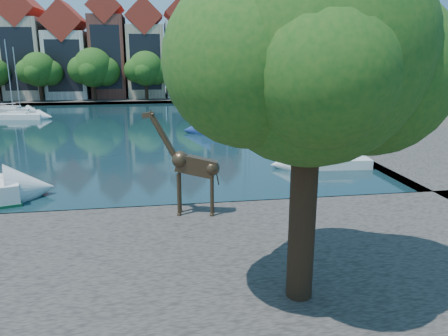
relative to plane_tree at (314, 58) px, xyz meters
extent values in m
plane|color=#38332B|center=(-7.62, 9.01, -7.67)|extent=(160.00, 160.00, 0.00)
cube|color=black|center=(-7.62, 33.01, -7.63)|extent=(38.00, 50.00, 0.08)
cube|color=#4D4742|center=(-7.62, 2.01, -7.42)|extent=(50.00, 14.00, 0.50)
cube|color=#4D4742|center=(-7.62, 65.01, -7.42)|extent=(60.00, 16.00, 0.50)
cube|color=#4D4742|center=(17.38, 33.01, -7.42)|extent=(14.00, 52.00, 0.50)
cylinder|color=#332114|center=(-0.12, 0.01, -4.42)|extent=(0.80, 0.80, 5.50)
sphere|color=#174914|center=(-0.12, 0.01, 0.25)|extent=(6.40, 6.40, 6.40)
sphere|color=#174914|center=(1.80, 0.31, -0.39)|extent=(4.80, 4.80, 4.80)
sphere|color=#174914|center=(-1.88, -0.39, -0.07)|extent=(4.48, 4.48, 4.48)
cube|color=#BEAB92|center=(-24.62, 65.01, -0.92)|extent=(5.88, 9.00, 12.50)
cube|color=#9D341F|center=(-24.62, 65.01, 6.65)|extent=(5.94, 9.18, 5.94)
cube|color=black|center=(-24.62, 60.53, -0.92)|extent=(4.80, 0.05, 9.38)
cube|color=silver|center=(-18.12, 65.01, -1.92)|extent=(6.37, 9.00, 10.50)
cube|color=#9D341F|center=(-18.12, 65.01, 4.76)|extent=(6.43, 9.18, 6.43)
cube|color=black|center=(-18.12, 60.53, -1.92)|extent=(5.20, 0.05, 7.88)
cube|color=brown|center=(-11.62, 65.01, -0.67)|extent=(5.39, 9.00, 13.00)
cube|color=#9D341F|center=(-11.62, 65.01, 7.04)|extent=(5.44, 9.18, 5.44)
cube|color=black|center=(-11.62, 60.53, -0.67)|extent=(4.40, 0.05, 9.75)
cube|color=tan|center=(-5.62, 65.01, -1.42)|extent=(5.88, 9.00, 11.50)
cube|color=#9D341F|center=(-5.62, 65.01, 5.65)|extent=(5.94, 9.18, 5.94)
cube|color=black|center=(-5.62, 60.53, -1.42)|extent=(4.80, 0.05, 8.62)
cube|color=beige|center=(0.88, 65.01, -1.17)|extent=(6.37, 9.00, 12.00)
cube|color=#9D341F|center=(0.88, 65.01, 6.26)|extent=(6.43, 9.18, 6.43)
cube|color=black|center=(0.88, 60.53, -1.17)|extent=(5.20, 0.05, 9.00)
cube|color=brown|center=(7.38, 65.01, -1.92)|extent=(5.39, 9.00, 10.50)
cube|color=#9D341F|center=(7.38, 65.01, 4.54)|extent=(5.44, 9.18, 5.44)
cube|color=black|center=(7.38, 60.53, -1.92)|extent=(4.40, 0.05, 7.88)
cylinder|color=#332114|center=(-21.62, 59.51, -5.57)|extent=(0.50, 0.50, 3.20)
sphere|color=#1F4213|center=(-21.62, 59.51, -2.41)|extent=(5.20, 5.20, 5.20)
sphere|color=#1F4213|center=(-20.06, 59.81, -2.93)|extent=(3.90, 3.90, 3.90)
sphere|color=#1F4213|center=(-23.05, 59.11, -2.67)|extent=(3.64, 3.64, 3.64)
cylinder|color=#332114|center=(-13.62, 59.51, -5.57)|extent=(0.50, 0.50, 3.20)
sphere|color=#1F4213|center=(-13.62, 59.51, -2.17)|extent=(6.00, 6.00, 6.00)
sphere|color=#1F4213|center=(-11.82, 59.81, -2.77)|extent=(4.50, 4.50, 4.50)
sphere|color=#1F4213|center=(-15.27, 59.11, -2.47)|extent=(4.20, 4.20, 4.20)
cylinder|color=#332114|center=(-5.62, 59.51, -5.57)|extent=(0.50, 0.50, 3.20)
sphere|color=#1F4213|center=(-5.62, 59.51, -2.35)|extent=(5.40, 5.40, 5.40)
sphere|color=#1F4213|center=(-4.00, 59.81, -2.89)|extent=(4.05, 4.05, 4.05)
sphere|color=#1F4213|center=(-7.10, 59.11, -2.62)|extent=(3.78, 3.78, 3.78)
cylinder|color=#332114|center=(2.38, 59.51, -5.57)|extent=(0.50, 0.50, 3.20)
sphere|color=#1F4213|center=(2.38, 59.51, -2.23)|extent=(5.80, 5.80, 5.80)
sphere|color=#1F4213|center=(4.12, 59.81, -2.81)|extent=(4.35, 4.35, 4.35)
sphere|color=#1F4213|center=(0.79, 59.11, -2.52)|extent=(4.06, 4.06, 4.06)
cylinder|color=#332114|center=(10.38, 59.51, -5.57)|extent=(0.50, 0.50, 3.20)
sphere|color=#1F4213|center=(10.38, 59.51, -2.41)|extent=(5.20, 5.20, 5.20)
sphere|color=#1F4213|center=(11.94, 59.81, -2.93)|extent=(3.90, 3.90, 3.90)
sphere|color=#1F4213|center=(8.95, 59.11, -2.67)|extent=(3.64, 3.64, 3.64)
cylinder|color=#3C2D1E|center=(-3.41, 7.46, -6.17)|extent=(0.15, 0.15, 1.99)
cylinder|color=#3C2D1E|center=(-3.33, 7.87, -6.17)|extent=(0.15, 0.15, 1.99)
cylinder|color=#3C2D1E|center=(-1.92, 7.16, -6.17)|extent=(0.15, 0.15, 1.99)
cylinder|color=#3C2D1E|center=(-1.84, 7.57, -6.17)|extent=(0.15, 0.15, 1.99)
cube|color=#3C2D1E|center=(-2.58, 7.51, -4.84)|extent=(2.00, 0.88, 1.16)
cylinder|color=#3C2D1E|center=(-3.97, 7.78, -3.55)|extent=(1.31, 0.52, 2.06)
cube|color=#3C2D1E|center=(-4.64, 7.91, -2.54)|extent=(0.58, 0.27, 0.32)
cube|color=white|center=(-20.22, 43.37, -7.18)|extent=(5.34, 2.49, 0.82)
cube|color=white|center=(-20.22, 43.37, -6.91)|extent=(2.40, 1.56, 0.45)
cylinder|color=#B2B2B7|center=(-20.22, 43.37, -3.13)|extent=(0.11, 0.11, 7.66)
cube|color=silver|center=(-22.62, 48.61, -7.14)|extent=(5.27, 3.00, 0.90)
cube|color=silver|center=(-22.62, 48.61, -6.84)|extent=(2.43, 1.75, 0.50)
cylinder|color=#B2B2B7|center=(-22.62, 48.61, -2.60)|extent=(0.12, 0.12, 8.60)
cube|color=silver|center=(7.38, 16.24, -7.17)|extent=(5.77, 2.41, 0.84)
cube|color=silver|center=(7.38, 16.24, -6.89)|extent=(2.57, 1.57, 0.47)
cylinder|color=#B2B2B7|center=(7.38, 16.24, -2.90)|extent=(0.11, 0.11, 8.07)
cube|color=navy|center=(4.38, 30.04, -7.09)|extent=(8.89, 4.23, 0.99)
cube|color=navy|center=(4.38, 30.04, -6.76)|extent=(4.01, 2.63, 0.55)
cylinder|color=#B2B2B7|center=(4.38, 30.04, -0.97)|extent=(0.13, 0.13, 11.69)
cube|color=white|center=(7.38, 41.93, -7.13)|extent=(6.07, 3.74, 0.91)
cube|color=white|center=(7.38, 41.93, -6.83)|extent=(2.82, 2.14, 0.51)
cylinder|color=#B2B2B7|center=(7.38, 41.93, -2.60)|extent=(0.12, 0.12, 8.56)
cube|color=silver|center=(5.93, 50.88, -7.11)|extent=(5.63, 2.20, 0.97)
cube|color=silver|center=(5.93, 50.88, -6.79)|extent=(2.49, 1.47, 0.54)
cylinder|color=#B2B2B7|center=(5.93, 50.88, -2.80)|extent=(0.13, 0.13, 8.08)
camera|label=1|loc=(-4.28, -11.61, 0.16)|focal=35.00mm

